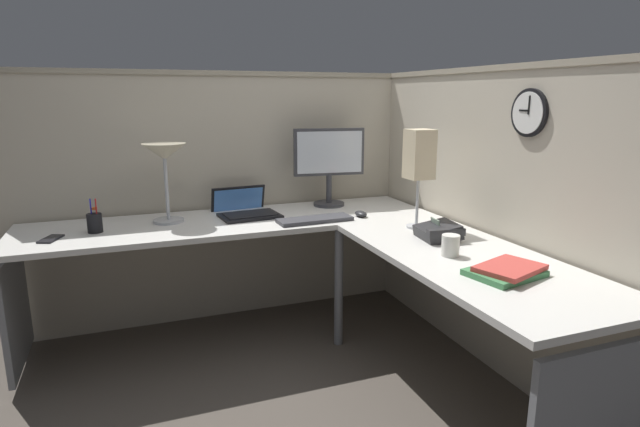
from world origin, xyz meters
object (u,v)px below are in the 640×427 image
at_px(laptop, 245,210).
at_px(keyboard, 315,220).
at_px(pen_cup, 95,223).
at_px(office_phone, 439,232).
at_px(computer_mouse, 361,214).
at_px(desk_lamp_dome, 165,158).
at_px(cell_phone, 51,239).
at_px(monitor, 329,161).
at_px(desk_lamp_paper, 419,157).
at_px(coffee_mug, 451,245).
at_px(book_stack, 507,271).
at_px(wall_clock, 530,113).

height_order(laptop, keyboard, laptop).
height_order(pen_cup, office_phone, pen_cup).
distance_m(computer_mouse, desk_lamp_dome, 1.16).
bearing_deg(cell_phone, monitor, 31.79).
bearing_deg(keyboard, desk_lamp_dome, 157.49).
distance_m(pen_cup, cell_phone, 0.22).
height_order(computer_mouse, desk_lamp_paper, desk_lamp_paper).
relative_size(keyboard, coffee_mug, 4.48).
height_order(monitor, desk_lamp_paper, desk_lamp_paper).
xyz_separation_m(cell_phone, book_stack, (1.76, -1.23, 0.02)).
relative_size(book_stack, wall_clock, 1.49).
bearing_deg(desk_lamp_dome, book_stack, -49.98).
bearing_deg(pen_cup, coffee_mug, -33.65).
height_order(monitor, pen_cup, monitor).
bearing_deg(computer_mouse, pen_cup, 173.43).
height_order(cell_phone, coffee_mug, coffee_mug).
distance_m(computer_mouse, cell_phone, 1.66).
distance_m(desk_lamp_paper, wall_clock, 0.59).
distance_m(keyboard, cell_phone, 1.37).
bearing_deg(wall_clock, pen_cup, 153.46).
bearing_deg(keyboard, pen_cup, 168.41).
xyz_separation_m(office_phone, coffee_mug, (-0.10, -0.25, 0.01)).
bearing_deg(desk_lamp_dome, monitor, 5.26).
distance_m(cell_phone, desk_lamp_paper, 1.92).
bearing_deg(wall_clock, coffee_mug, -174.43).
bearing_deg(computer_mouse, keyboard, -176.66).
bearing_deg(office_phone, monitor, 102.61).
distance_m(monitor, wall_clock, 1.31).
xyz_separation_m(computer_mouse, coffee_mug, (0.05, -0.84, 0.03)).
bearing_deg(coffee_mug, cell_phone, 151.58).
relative_size(computer_mouse, office_phone, 0.46).
height_order(keyboard, pen_cup, pen_cup).
bearing_deg(keyboard, wall_clock, -47.97).
height_order(monitor, keyboard, monitor).
bearing_deg(coffee_mug, laptop, 120.45).
bearing_deg(book_stack, keyboard, 109.63).
bearing_deg(computer_mouse, office_phone, -75.45).
distance_m(computer_mouse, coffee_mug, 0.84).
xyz_separation_m(laptop, office_phone, (0.78, -0.90, 0.01)).
bearing_deg(office_phone, keyboard, 128.30).
bearing_deg(office_phone, desk_lamp_paper, 85.19).
bearing_deg(cell_phone, coffee_mug, -6.22).
relative_size(monitor, office_phone, 2.21).
bearing_deg(computer_mouse, coffee_mug, -86.64).
distance_m(laptop, office_phone, 1.19).
bearing_deg(book_stack, cell_phone, 145.10).
relative_size(monitor, keyboard, 1.16).
height_order(desk_lamp_paper, wall_clock, wall_clock).
distance_m(computer_mouse, office_phone, 0.61).
xyz_separation_m(computer_mouse, book_stack, (0.10, -1.14, 0.00)).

